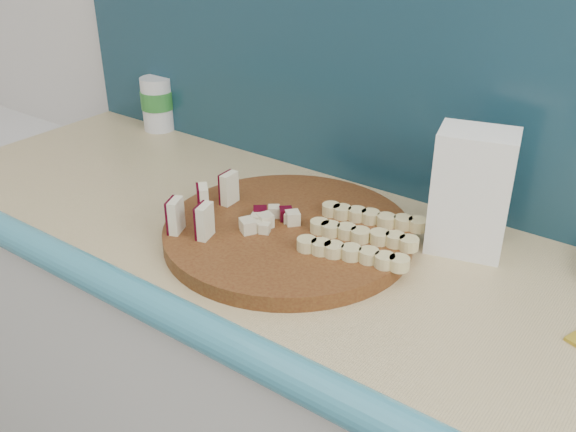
# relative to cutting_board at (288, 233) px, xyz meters

# --- Properties ---
(backsplash) EXTENTS (2.20, 0.02, 0.50)m
(backsplash) POSITION_rel_cutting_board_xyz_m (0.26, 0.30, 0.24)
(backsplash) COLOR teal
(backsplash) RESTS_ON kitchen_counter
(cutting_board) EXTENTS (0.56, 0.56, 0.03)m
(cutting_board) POSITION_rel_cutting_board_xyz_m (0.00, 0.00, 0.00)
(cutting_board) COLOR #491F0F
(cutting_board) RESTS_ON kitchen_counter
(apple_wedges) EXTENTS (0.09, 0.18, 0.06)m
(apple_wedges) POSITION_rel_cutting_board_xyz_m (-0.13, -0.08, 0.05)
(apple_wedges) COLOR #F2EAC2
(apple_wedges) RESTS_ON cutting_board
(apple_chunks) EXTENTS (0.07, 0.08, 0.02)m
(apple_chunks) POSITION_rel_cutting_board_xyz_m (-0.03, -0.01, 0.03)
(apple_chunks) COLOR beige
(apple_chunks) RESTS_ON cutting_board
(banana_slices) EXTENTS (0.23, 0.21, 0.02)m
(banana_slices) POSITION_rel_cutting_board_xyz_m (0.13, 0.04, 0.02)
(banana_slices) COLOR #DCCC86
(banana_slices) RESTS_ON cutting_board
(flour_bag) EXTENTS (0.15, 0.12, 0.22)m
(flour_bag) POSITION_rel_cutting_board_xyz_m (0.27, 0.16, 0.10)
(flour_bag) COLOR white
(flour_bag) RESTS_ON kitchen_counter
(canister) EXTENTS (0.09, 0.09, 0.14)m
(canister) POSITION_rel_cutting_board_xyz_m (-0.62, 0.27, 0.06)
(canister) COLOR silver
(canister) RESTS_ON kitchen_counter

